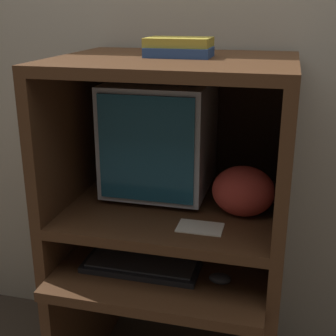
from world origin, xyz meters
The scene contains 10 objects.
wall_back centered at (0.00, 0.72, 1.30)m, with size 6.00×0.06×2.60m.
desk_base centered at (0.00, 0.28, 0.40)m, with size 0.80×0.74×0.63m.
desk_monitor_shelf centered at (0.00, 0.33, 0.77)m, with size 0.80×0.66×0.18m.
hutch_upper centered at (0.00, 0.36, 1.16)m, with size 0.80×0.66×0.52m.
crt_monitor centered at (-0.08, 0.42, 1.03)m, with size 0.37×0.39×0.42m.
keyboard centered at (-0.07, 0.14, 0.65)m, with size 0.40×0.16×0.03m.
mouse centered at (0.21, 0.12, 0.65)m, with size 0.07×0.05×0.03m.
snack_bag centered at (0.25, 0.28, 0.90)m, with size 0.21×0.16×0.17m.
book_stack centered at (0.01, 0.36, 1.36)m, with size 0.22×0.16×0.06m.
paper_card centered at (0.13, 0.14, 0.82)m, with size 0.15×0.10×0.00m.
Camera 1 is at (0.37, -1.21, 1.49)m, focal length 50.00 mm.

